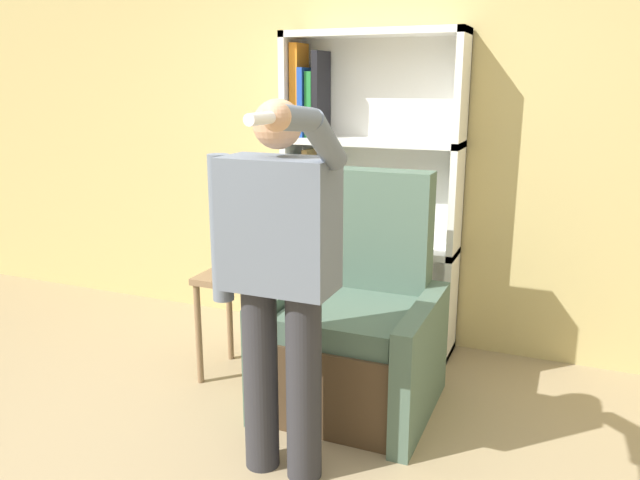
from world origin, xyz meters
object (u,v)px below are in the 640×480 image
(bookcase, at_px, (353,197))
(side_table, at_px, (239,295))
(armchair, at_px, (356,334))
(person_standing, at_px, (278,271))
(table_lamp, at_px, (236,203))

(bookcase, bearing_deg, side_table, -117.86)
(armchair, bearing_deg, person_standing, -96.84)
(table_lamp, bearing_deg, armchair, -1.55)
(armchair, distance_m, person_standing, 0.90)
(armchair, xyz_separation_m, person_standing, (-0.09, -0.72, 0.54))
(bookcase, height_order, person_standing, bookcase)
(person_standing, height_order, side_table, person_standing)
(person_standing, xyz_separation_m, table_lamp, (-0.62, 0.74, 0.10))
(armchair, height_order, table_lamp, armchair)
(armchair, relative_size, side_table, 1.95)
(bookcase, xyz_separation_m, person_standing, (0.22, -1.50, -0.03))
(person_standing, xyz_separation_m, side_table, (-0.62, 0.74, -0.43))
(side_table, height_order, table_lamp, table_lamp)
(bookcase, xyz_separation_m, side_table, (-0.40, -0.76, -0.46))
(bookcase, distance_m, person_standing, 1.52)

